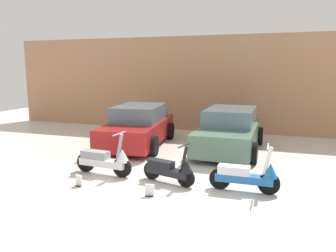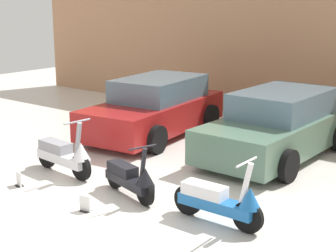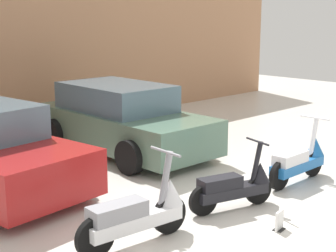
# 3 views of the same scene
# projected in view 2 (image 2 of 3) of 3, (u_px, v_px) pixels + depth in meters

# --- Properties ---
(ground_plane) EXTENTS (28.00, 28.00, 0.00)m
(ground_plane) POSITION_uv_depth(u_px,v_px,m) (116.00, 205.00, 8.25)
(ground_plane) COLOR silver
(wall_back) EXTENTS (19.60, 0.12, 3.99)m
(wall_back) POSITION_uv_depth(u_px,v_px,m) (305.00, 47.00, 13.24)
(wall_back) COLOR tan
(wall_back) RESTS_ON ground_plane
(scooter_front_left) EXTENTS (1.58, 0.57, 1.10)m
(scooter_front_left) POSITION_uv_depth(u_px,v_px,m) (65.00, 154.00, 9.58)
(scooter_front_left) COLOR black
(scooter_front_left) RESTS_ON ground_plane
(scooter_front_right) EXTENTS (1.36, 0.64, 0.97)m
(scooter_front_right) POSITION_uv_depth(u_px,v_px,m) (131.00, 178.00, 8.47)
(scooter_front_right) COLOR black
(scooter_front_right) RESTS_ON ground_plane
(scooter_front_center) EXTENTS (1.51, 0.54, 1.05)m
(scooter_front_center) POSITION_uv_depth(u_px,v_px,m) (221.00, 200.00, 7.45)
(scooter_front_center) COLOR black
(scooter_front_center) RESTS_ON ground_plane
(car_rear_left) EXTENTS (2.29, 4.21, 1.38)m
(car_rear_left) POSITION_uv_depth(u_px,v_px,m) (155.00, 108.00, 12.35)
(car_rear_left) COLOR maroon
(car_rear_left) RESTS_ON ground_plane
(car_rear_center) EXTENTS (2.02, 4.07, 1.37)m
(car_rear_center) POSITION_uv_depth(u_px,v_px,m) (278.00, 126.00, 10.64)
(car_rear_center) COLOR #51705B
(car_rear_center) RESTS_ON ground_plane
(placard_near_left_scooter) EXTENTS (0.20, 0.16, 0.26)m
(placard_near_left_scooter) POSITION_uv_depth(u_px,v_px,m) (19.00, 180.00, 9.04)
(placard_near_left_scooter) COLOR black
(placard_near_left_scooter) RESTS_ON ground_plane
(placard_near_right_scooter) EXTENTS (0.20, 0.15, 0.26)m
(placard_near_right_scooter) POSITION_uv_depth(u_px,v_px,m) (85.00, 204.00, 7.97)
(placard_near_right_scooter) COLOR black
(placard_near_right_scooter) RESTS_ON ground_plane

